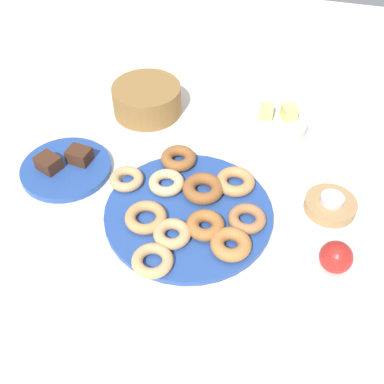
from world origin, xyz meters
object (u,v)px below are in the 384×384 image
donut_0 (205,225)px  donut_9 (166,183)px  brownie_far (79,155)px  basket (147,99)px  donut_2 (152,261)px  apple (336,257)px  donut_3 (146,217)px  donut_10 (231,244)px  melon_chunk_left (266,112)px  donut_5 (247,220)px  donut_plate (189,213)px  tealight (332,199)px  brownie_near (49,163)px  donut_8 (178,158)px  fruit_bowl (276,124)px  donut_1 (203,189)px  candle_holder (330,205)px  donut_4 (127,179)px  donut_7 (172,234)px  donut_6 (235,182)px  cake_plate (66,169)px  melon_chunk_right (289,112)px

donut_0 → donut_9: (-0.12, 0.10, -0.00)m
brownie_far → basket: size_ratio=0.29×
donut_2 → apple: bearing=15.2°
donut_3 → donut_10: (0.19, -0.03, 0.00)m
melon_chunk_left → donut_5: bearing=-87.7°
donut_plate → donut_9: donut_9 is taller
donut_3 → tealight: size_ratio=1.75×
brownie_near → apple: apple is taller
donut_plate → basket: size_ratio=2.00×
donut_8 → fruit_bowl: size_ratio=0.52×
donut_1 → candle_holder: 0.29m
donut_4 → donut_5: bearing=-10.1°
donut_2 → donut_7: bearing=76.0°
apple → donut_4: bearing=167.1°
donut_4 → basket: basket is taller
donut_6 → tealight: (0.22, -0.01, 0.01)m
donut_plate → basket: basket is taller
donut_6 → apple: size_ratio=1.37×
melon_chunk_left → donut_2: bearing=-106.2°
donut_2 → fruit_bowl: 0.54m
melon_chunk_left → donut_plate: bearing=-108.2°
donut_1 → tealight: (0.29, 0.04, 0.00)m
fruit_bowl → donut_plate: bearing=-112.3°
donut_4 → brownie_far: bearing=163.8°
donut_2 → brownie_far: brownie_far is taller
donut_5 → cake_plate: bearing=171.9°
donut_plate → donut_6: 0.14m
donut_10 → cake_plate: (-0.44, 0.14, -0.02)m
apple → donut_6: bearing=144.9°
donut_4 → donut_10: size_ratio=0.93×
donut_4 → donut_7: size_ratio=1.00×
basket → fruit_bowl: bearing=1.8°
donut_4 → fruit_bowl: size_ratio=0.48×
candle_holder → melon_chunk_left: size_ratio=3.24×
donut_3 → basket: (-0.13, 0.40, 0.01)m
donut_plate → melon_chunk_right: 0.41m
donut_0 → fruit_bowl: bearing=76.3°
basket → melon_chunk_left: basket is taller
donut_plate → donut_5: 0.13m
donut_10 → donut_plate: bearing=144.5°
donut_7 → donut_8: size_ratio=0.93×
melon_chunk_right → donut_9: bearing=-128.4°
melon_chunk_right → fruit_bowl: bearing=-156.8°
donut_5 → donut_9: 0.21m
donut_6 → candle_holder: 0.22m
donut_7 → fruit_bowl: 0.47m
fruit_bowl → melon_chunk_right: size_ratio=4.62×
brownie_near → donut_9: bearing=3.1°
donut_plate → fruit_bowl: (0.15, 0.36, 0.01)m
donut_5 → candle_holder: (0.17, 0.10, -0.01)m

